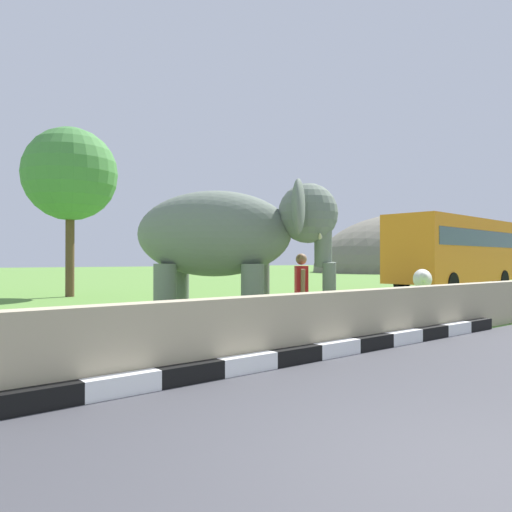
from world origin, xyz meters
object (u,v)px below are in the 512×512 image
(elephant, at_px, (231,237))
(bus_orange, at_px, (455,249))
(person_handler, at_px, (301,289))
(cow_near, at_px, (422,280))

(elephant, distance_m, bus_orange, 17.49)
(person_handler, distance_m, bus_orange, 16.44)
(cow_near, bearing_deg, elephant, -171.89)
(elephant, distance_m, person_handler, 1.81)
(elephant, height_order, cow_near, elephant)
(person_handler, bearing_deg, bus_orange, 18.53)
(bus_orange, bearing_deg, person_handler, -161.47)
(elephant, bearing_deg, cow_near, 8.11)
(person_handler, relative_size, cow_near, 0.92)
(elephant, distance_m, cow_near, 8.88)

